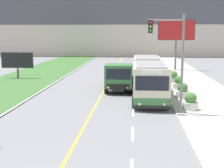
# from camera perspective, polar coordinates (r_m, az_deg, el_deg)

# --- Properties ---
(apartment_block_background) EXTENTS (80.00, 8.04, 19.95)m
(apartment_block_background) POSITION_cam_1_polar(r_m,az_deg,el_deg) (72.73, 2.10, 13.09)
(apartment_block_background) COLOR beige
(apartment_block_background) RESTS_ON ground_plane
(city_bus) EXTENTS (2.64, 12.93, 2.97)m
(city_bus) POSITION_cam_1_polar(r_m,az_deg,el_deg) (26.87, 6.64, 1.32)
(city_bus) COLOR beige
(city_bus) RESTS_ON ground_plane
(dump_truck) EXTENTS (2.44, 6.54, 2.52)m
(dump_truck) POSITION_cam_1_polar(r_m,az_deg,el_deg) (28.01, 1.36, 1.21)
(dump_truck) COLOR black
(dump_truck) RESTS_ON ground_plane
(traffic_light_mast) EXTENTS (2.28, 0.32, 6.42)m
(traffic_light_mast) POSITION_cam_1_polar(r_m,az_deg,el_deg) (20.21, 11.09, 5.84)
(traffic_light_mast) COLOR slate
(traffic_light_mast) RESTS_ON ground_plane
(billboard_large) EXTENTS (5.09, 0.24, 7.05)m
(billboard_large) POSITION_cam_1_polar(r_m,az_deg,el_deg) (44.77, 11.69, 9.34)
(billboard_large) COLOR #59595B
(billboard_large) RESTS_ON ground_plane
(billboard_small) EXTENTS (3.72, 0.24, 3.02)m
(billboard_small) POSITION_cam_1_polar(r_m,az_deg,el_deg) (37.59, -16.93, 4.08)
(billboard_small) COLOR #59595B
(billboard_small) RESTS_ON ground_plane
(planter_round_near) EXTENTS (1.02, 1.02, 1.19)m
(planter_round_near) POSITION_cam_1_polar(r_m,az_deg,el_deg) (21.81, 14.15, -3.21)
(planter_round_near) COLOR silver
(planter_round_near) RESTS_ON sidewalk_right
(planter_round_second) EXTENTS (1.01, 1.01, 1.22)m
(planter_round_second) POSITION_cam_1_polar(r_m,az_deg,el_deg) (25.57, 12.79, -1.29)
(planter_round_second) COLOR silver
(planter_round_second) RESTS_ON sidewalk_right
(planter_round_third) EXTENTS (1.00, 1.00, 1.23)m
(planter_round_third) POSITION_cam_1_polar(r_m,az_deg,el_deg) (29.38, 12.08, 0.11)
(planter_round_third) COLOR silver
(planter_round_third) RESTS_ON sidewalk_right
(planter_round_far) EXTENTS (1.09, 1.09, 1.23)m
(planter_round_far) POSITION_cam_1_polar(r_m,az_deg,el_deg) (33.18, 11.15, 1.18)
(planter_round_far) COLOR silver
(planter_round_far) RESTS_ON sidewalk_right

